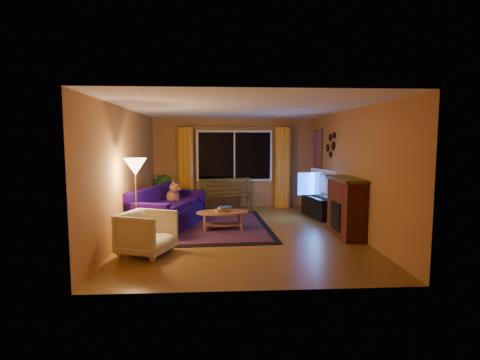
{
  "coord_description": "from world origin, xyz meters",
  "views": [
    {
      "loc": [
        -0.46,
        -7.49,
        1.87
      ],
      "look_at": [
        0.0,
        0.3,
        1.05
      ],
      "focal_mm": 28.0,
      "sensor_mm": 36.0,
      "label": 1
    }
  ],
  "objects": [
    {
      "name": "wall_right",
      "position": [
        2.26,
        0.0,
        1.25
      ],
      "size": [
        0.02,
        6.0,
        2.5
      ],
      "primitive_type": "cube",
      "color": "#B47539",
      "rests_on": "ground"
    },
    {
      "name": "television",
      "position": [
        2.0,
        1.42,
        0.84
      ],
      "size": [
        0.44,
        1.17,
        0.67
      ],
      "primitive_type": "imported",
      "rotation": [
        0.0,
        0.0,
        1.83
      ],
      "color": "black",
      "rests_on": "tv_console"
    },
    {
      "name": "dog",
      "position": [
        -1.48,
        0.96,
        0.66
      ],
      "size": [
        0.38,
        0.47,
        0.46
      ],
      "primitive_type": null,
      "rotation": [
        0.0,
        0.0,
        0.2
      ],
      "color": "brown",
      "rests_on": "sofa"
    },
    {
      "name": "sofa",
      "position": [
        -1.53,
        0.47,
        0.44
      ],
      "size": [
        1.53,
        2.35,
        0.88
      ],
      "primitive_type": "cube",
      "rotation": [
        0.0,
        0.0,
        -0.3
      ],
      "color": "#190442",
      "rests_on": "ground"
    },
    {
      "name": "curtain_rod",
      "position": [
        0.0,
        2.9,
        2.25
      ],
      "size": [
        3.2,
        0.03,
        0.03
      ],
      "primitive_type": "cylinder",
      "rotation": [
        0.0,
        1.57,
        0.0
      ],
      "color": "#BF8C3F",
      "rests_on": "wall_back"
    },
    {
      "name": "wall_back",
      "position": [
        0.0,
        3.01,
        1.25
      ],
      "size": [
        4.5,
        0.02,
        2.5
      ],
      "primitive_type": "cube",
      "color": "#B47539",
      "rests_on": "ground"
    },
    {
      "name": "curtain_right",
      "position": [
        1.35,
        2.88,
        1.12
      ],
      "size": [
        0.36,
        0.36,
        2.24
      ],
      "primitive_type": "cylinder",
      "color": "orange",
      "rests_on": "ground"
    },
    {
      "name": "tv_console",
      "position": [
        2.0,
        1.42,
        0.25
      ],
      "size": [
        0.6,
        1.26,
        0.5
      ],
      "primitive_type": "cube",
      "rotation": [
        0.0,
        0.0,
        0.17
      ],
      "color": "black",
      "rests_on": "ground"
    },
    {
      "name": "ceiling",
      "position": [
        0.0,
        0.0,
        2.51
      ],
      "size": [
        4.5,
        6.0,
        0.02
      ],
      "primitive_type": "cube",
      "color": "white",
      "rests_on": "ground"
    },
    {
      "name": "painting",
      "position": [
        2.22,
        2.45,
        1.65
      ],
      "size": [
        0.04,
        0.76,
        0.96
      ],
      "primitive_type": "cube",
      "color": "#E64D12",
      "rests_on": "wall_right"
    },
    {
      "name": "mirror_cluster",
      "position": [
        2.21,
        1.3,
        1.8
      ],
      "size": [
        0.06,
        0.6,
        0.56
      ],
      "primitive_type": null,
      "color": "black",
      "rests_on": "wall_right"
    },
    {
      "name": "floor",
      "position": [
        0.0,
        0.0,
        -0.01
      ],
      "size": [
        4.5,
        6.0,
        0.02
      ],
      "primitive_type": "cube",
      "color": "brown",
      "rests_on": "ground"
    },
    {
      "name": "fireplace",
      "position": [
        2.05,
        -0.4,
        0.55
      ],
      "size": [
        0.4,
        1.2,
        1.1
      ],
      "primitive_type": "cube",
      "color": "maroon",
      "rests_on": "ground"
    },
    {
      "name": "rug",
      "position": [
        -0.4,
        0.6,
        0.01
      ],
      "size": [
        2.22,
        3.34,
        0.02
      ],
      "primitive_type": "cube",
      "rotation": [
        0.0,
        0.0,
        0.05
      ],
      "color": "maroon",
      "rests_on": "ground"
    },
    {
      "name": "armchair",
      "position": [
        -1.64,
        -1.39,
        0.39
      ],
      "size": [
        0.95,
        0.98,
        0.79
      ],
      "primitive_type": "imported",
      "rotation": [
        0.0,
        0.0,
        1.19
      ],
      "color": "beige",
      "rests_on": "ground"
    },
    {
      "name": "coffee_table",
      "position": [
        -0.37,
        0.23,
        0.2
      ],
      "size": [
        1.19,
        1.19,
        0.4
      ],
      "primitive_type": "cylinder",
      "rotation": [
        0.0,
        0.0,
        0.09
      ],
      "color": "#B26A3D",
      "rests_on": "ground"
    },
    {
      "name": "bench",
      "position": [
        -0.22,
        2.46,
        0.21
      ],
      "size": [
        1.49,
        0.77,
        0.43
      ],
      "primitive_type": "cube",
      "rotation": [
        0.0,
        0.0,
        0.26
      ],
      "color": "#46370C",
      "rests_on": "ground"
    },
    {
      "name": "window",
      "position": [
        0.0,
        2.94,
        1.45
      ],
      "size": [
        2.0,
        0.02,
        1.3
      ],
      "primitive_type": "cube",
      "color": "black",
      "rests_on": "wall_back"
    },
    {
      "name": "floor_lamp",
      "position": [
        -1.93,
        -0.77,
        0.78
      ],
      "size": [
        0.31,
        0.31,
        1.57
      ],
      "primitive_type": "cylinder",
      "rotation": [
        0.0,
        0.0,
        0.21
      ],
      "color": "#BF8C3F",
      "rests_on": "ground"
    },
    {
      "name": "curtain_left",
      "position": [
        -1.35,
        2.88,
        1.12
      ],
      "size": [
        0.36,
        0.36,
        2.24
      ],
      "primitive_type": "cylinder",
      "color": "orange",
      "rests_on": "ground"
    },
    {
      "name": "potted_plant",
      "position": [
        -2.0,
        2.75,
        0.47
      ],
      "size": [
        0.58,
        0.58,
        0.95
      ],
      "primitive_type": "imported",
      "rotation": [
        0.0,
        0.0,
        -0.1
      ],
      "color": "#235B1E",
      "rests_on": "ground"
    },
    {
      "name": "wall_left",
      "position": [
        -2.26,
        0.0,
        1.25
      ],
      "size": [
        0.02,
        6.0,
        2.5
      ],
      "primitive_type": "cube",
      "color": "#B47539",
      "rests_on": "ground"
    }
  ]
}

